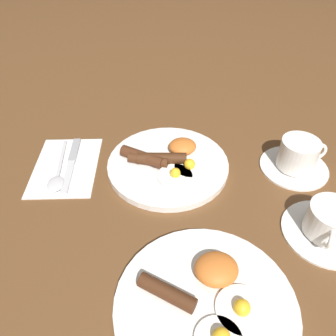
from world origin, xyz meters
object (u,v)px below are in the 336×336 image
Objects in this scene: knife at (72,161)px; spoon at (57,178)px; teacup_near at (297,157)px; breakfast_plate_near at (168,163)px; breakfast_plate_far at (207,302)px; teacup_far at (329,224)px.

spoon is (0.03, 0.06, 0.00)m from knife.
spoon is (0.53, -0.03, -0.02)m from teacup_near.
breakfast_plate_near is at bearing -8.57° from teacup_near.
breakfast_plate_far is 1.58× the size of spoon.
breakfast_plate_far is (-0.01, 0.33, -0.00)m from breakfast_plate_near.
teacup_near is at bearing -96.71° from teacup_far.
breakfast_plate_far is at bearing 22.80° from teacup_far.
teacup_near is 0.51m from knife.
breakfast_plate_far is at bearing 36.68° from knife.
breakfast_plate_far reaches higher than breakfast_plate_near.
spoon is at bearing -22.76° from teacup_far.
spoon is at bearing 2.91° from breakfast_plate_near.
breakfast_plate_near is 1.80× the size of teacup_near.
knife is at bearing -58.12° from breakfast_plate_far.
spoon is at bearing -3.29° from teacup_near.
teacup_far reaches higher than knife.
knife is (0.23, -0.37, -0.00)m from breakfast_plate_far.
teacup_near is (-0.28, 0.04, 0.02)m from breakfast_plate_near.
knife is (0.50, -0.09, -0.02)m from teacup_near.
teacup_far reaches higher than breakfast_plate_near.
teacup_near is at bearing 85.00° from knife.
breakfast_plate_near is 1.73× the size of teacup_far.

